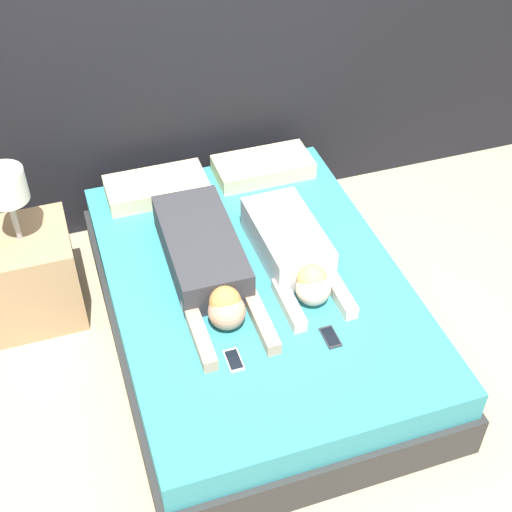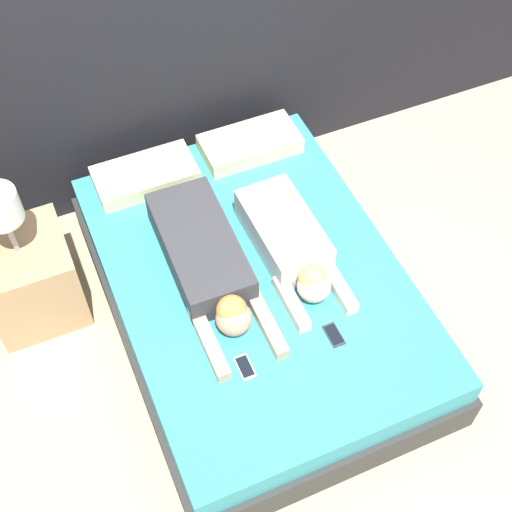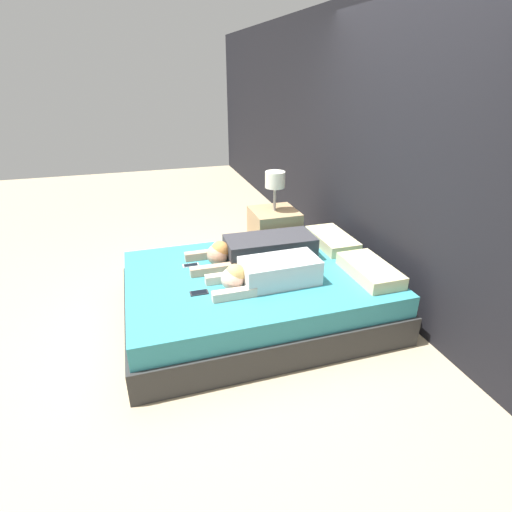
# 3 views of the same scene
# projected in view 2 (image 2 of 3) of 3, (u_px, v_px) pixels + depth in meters

# --- Properties ---
(ground_plane) EXTENTS (12.00, 12.00, 0.00)m
(ground_plane) POSITION_uv_depth(u_px,v_px,m) (256.00, 315.00, 4.20)
(ground_plane) COLOR tan
(wall_back) EXTENTS (12.00, 0.06, 2.60)m
(wall_back) POSITION_uv_depth(u_px,v_px,m) (165.00, 8.00, 3.84)
(wall_back) COLOR black
(wall_back) RESTS_ON ground_plane
(bed) EXTENTS (1.56, 2.17, 0.43)m
(bed) POSITION_uv_depth(u_px,v_px,m) (256.00, 295.00, 4.03)
(bed) COLOR #2D2D2D
(bed) RESTS_ON ground_plane
(pillow_head_left) EXTENTS (0.60, 0.31, 0.10)m
(pillow_head_left) POSITION_uv_depth(u_px,v_px,m) (145.00, 176.00, 4.21)
(pillow_head_left) COLOR beige
(pillow_head_left) RESTS_ON bed
(pillow_head_right) EXTENTS (0.60, 0.31, 0.10)m
(pillow_head_right) POSITION_uv_depth(u_px,v_px,m) (250.00, 144.00, 4.37)
(pillow_head_right) COLOR beige
(pillow_head_right) RESTS_ON bed
(person_left) EXTENTS (0.38, 1.14, 0.21)m
(person_left) POSITION_uv_depth(u_px,v_px,m) (207.00, 262.00, 3.78)
(person_left) COLOR #333338
(person_left) RESTS_ON bed
(person_right) EXTENTS (0.34, 0.88, 0.21)m
(person_right) POSITION_uv_depth(u_px,v_px,m) (290.00, 244.00, 3.85)
(person_right) COLOR silver
(person_right) RESTS_ON bed
(cell_phone_left) EXTENTS (0.07, 0.14, 0.01)m
(cell_phone_left) POSITION_uv_depth(u_px,v_px,m) (245.00, 367.00, 3.51)
(cell_phone_left) COLOR silver
(cell_phone_left) RESTS_ON bed
(cell_phone_right) EXTENTS (0.07, 0.14, 0.01)m
(cell_phone_right) POSITION_uv_depth(u_px,v_px,m) (334.00, 335.00, 3.61)
(cell_phone_right) COLOR #2D2D33
(cell_phone_right) RESTS_ON bed
(nightstand) EXTENTS (0.50, 0.50, 0.99)m
(nightstand) POSITION_uv_depth(u_px,v_px,m) (29.00, 275.00, 3.99)
(nightstand) COLOR tan
(nightstand) RESTS_ON ground_plane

